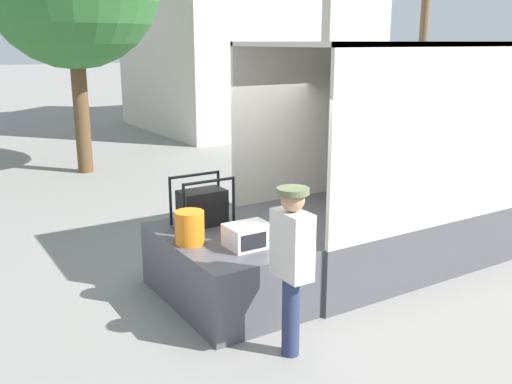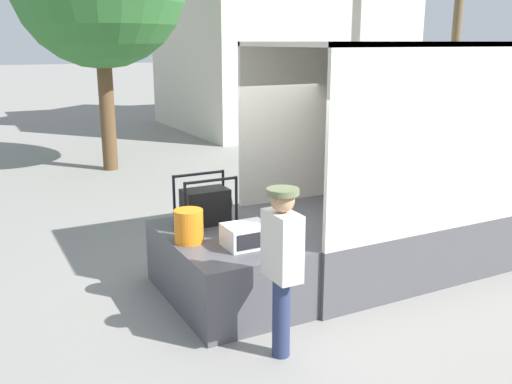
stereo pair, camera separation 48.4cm
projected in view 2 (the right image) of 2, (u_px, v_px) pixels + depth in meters
The scene contains 7 objects.
ground_plane at pixel (276, 286), 7.41m from camera, with size 160.00×160.00×0.00m, color gray.
box_truck at pixel (502, 183), 9.04m from camera, with size 7.16×2.16×3.09m.
tailgate_deck at pixel (227, 267), 7.00m from camera, with size 1.39×2.05×0.82m, color #4C4C51.
microwave at pixel (246, 235), 6.48m from camera, with size 0.50×0.41×0.26m.
portable_generator at pixel (207, 205), 7.29m from camera, with size 0.72×0.44×0.63m.
orange_bucket at pixel (189, 226), 6.61m from camera, with size 0.34×0.34×0.39m.
worker_person at pixel (282, 256), 5.52m from camera, with size 0.31×0.44×1.75m.
Camera 2 is at (-3.41, -5.95, 3.08)m, focal length 40.00 mm.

